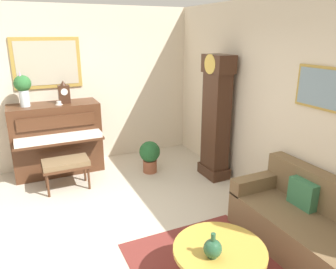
% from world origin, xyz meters
% --- Properties ---
extents(ground_plane, '(6.40, 6.00, 0.10)m').
position_xyz_m(ground_plane, '(0.00, 0.00, -0.05)').
color(ground_plane, beige).
extents(wall_left, '(0.13, 4.90, 2.80)m').
position_xyz_m(wall_left, '(-2.60, -0.01, 1.41)').
color(wall_left, beige).
rests_on(wall_left, ground_plane).
extents(wall_back, '(5.30, 0.13, 2.80)m').
position_xyz_m(wall_back, '(0.02, 2.40, 1.40)').
color(wall_back, beige).
rests_on(wall_back, ground_plane).
extents(piano, '(0.87, 1.44, 1.21)m').
position_xyz_m(piano, '(-2.23, -0.24, 0.61)').
color(piano, '#4C2B19').
rests_on(piano, ground_plane).
extents(piano_bench, '(0.42, 0.70, 0.48)m').
position_xyz_m(piano_bench, '(-1.50, -0.22, 0.41)').
color(piano_bench, '#4C2B19').
rests_on(piano_bench, ground_plane).
extents(grandfather_clock, '(0.52, 0.34, 2.03)m').
position_xyz_m(grandfather_clock, '(-0.93, 2.11, 0.96)').
color(grandfather_clock, '#3D2316').
rests_on(grandfather_clock, ground_plane).
extents(couch, '(1.90, 0.80, 0.84)m').
position_xyz_m(couch, '(1.25, 1.99, 0.31)').
color(couch, brown).
rests_on(couch, ground_plane).
extents(coffee_table, '(0.88, 0.88, 0.42)m').
position_xyz_m(coffee_table, '(1.19, 0.79, 0.39)').
color(coffee_table, gold).
rests_on(coffee_table, ground_plane).
extents(mantel_clock, '(0.13, 0.18, 0.38)m').
position_xyz_m(mantel_clock, '(-2.23, -0.05, 1.38)').
color(mantel_clock, '#3D2316').
rests_on(mantel_clock, piano).
extents(flower_vase, '(0.26, 0.26, 0.58)m').
position_xyz_m(flower_vase, '(-2.23, -0.66, 1.52)').
color(flower_vase, silver).
rests_on(flower_vase, piano).
extents(teacup, '(0.12, 0.12, 0.06)m').
position_xyz_m(teacup, '(-2.13, -0.16, 1.23)').
color(teacup, white).
rests_on(teacup, piano).
extents(green_jug, '(0.17, 0.17, 0.24)m').
position_xyz_m(green_jug, '(1.26, 0.67, 0.50)').
color(green_jug, '#234C33').
rests_on(green_jug, coffee_table).
extents(potted_plant, '(0.36, 0.36, 0.56)m').
position_xyz_m(potted_plant, '(-1.53, 1.18, 0.32)').
color(potted_plant, '#935138').
rests_on(potted_plant, ground_plane).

